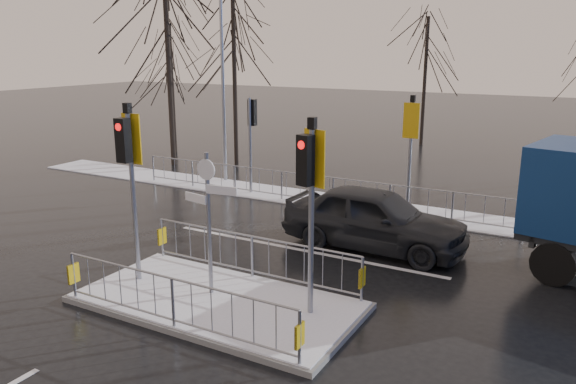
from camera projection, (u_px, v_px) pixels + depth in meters
The scene contains 11 objects.
ground at pixel (217, 305), 11.88m from camera, with size 120.00×120.00×0.00m, color black.
snow_verge at pixel (367, 207), 19.15m from camera, with size 30.00×2.00×0.04m, color white.
lane_markings at pixel (208, 311), 11.60m from camera, with size 8.00×11.38×0.01m.
traffic_island at pixel (217, 288), 11.80m from camera, with size 6.00×3.04×4.15m.
far_kerb_fixtures at pixel (370, 182), 18.33m from camera, with size 18.00×0.65×3.83m.
car_far_lane at pixel (375, 218), 15.04m from camera, with size 1.99×4.95×1.69m, color black.
tree_near_a at pixel (167, 28), 24.60m from camera, with size 4.75×4.75×8.97m.
tree_near_b at pixel (234, 51), 24.94m from camera, with size 4.00×4.00×7.55m.
tree_near_c at pixel (171, 64), 28.06m from camera, with size 3.50×3.50×6.61m.
tree_far_a at pixel (426, 56), 30.23m from camera, with size 3.75×3.75×7.08m.
street_lamp_left at pixel (224, 69), 21.82m from camera, with size 1.25×0.18×8.20m.
Camera 1 is at (6.61, -8.80, 5.29)m, focal length 35.00 mm.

